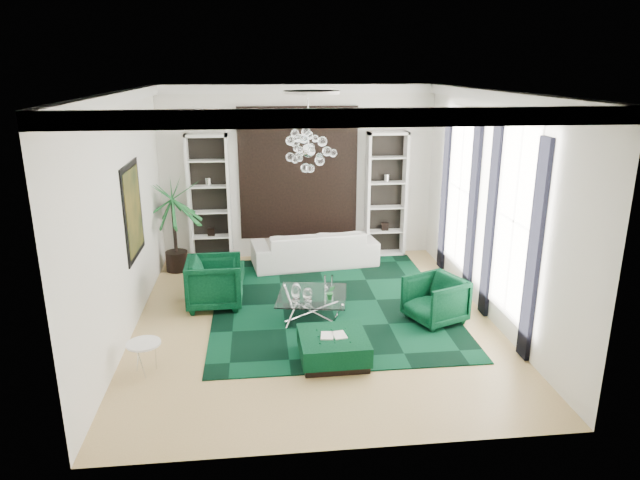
{
  "coord_description": "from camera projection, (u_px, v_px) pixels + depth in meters",
  "views": [
    {
      "loc": [
        -0.88,
        -8.92,
        4.19
      ],
      "look_at": [
        0.15,
        0.5,
        1.27
      ],
      "focal_mm": 32.0,
      "sensor_mm": 36.0,
      "label": 1
    }
  ],
  "objects": [
    {
      "name": "curtain_far_b",
      "position": [
        445.0,
        193.0,
        11.79
      ],
      "size": [
        0.07,
        0.3,
        3.25
      ],
      "primitive_type": "cube",
      "color": "black",
      "rests_on": "floor"
    },
    {
      "name": "shelving_right",
      "position": [
        386.0,
        195.0,
        12.73
      ],
      "size": [
        0.9,
        0.38,
        2.8
      ],
      "primitive_type": null,
      "color": "white",
      "rests_on": "floor"
    },
    {
      "name": "tapestry",
      "position": [
        298.0,
        173.0,
        12.53
      ],
      "size": [
        2.5,
        0.06,
        2.8
      ],
      "primitive_type": "cube",
      "color": "black",
      "rests_on": "wall_back"
    },
    {
      "name": "chandelier",
      "position": [
        308.0,
        151.0,
        9.24
      ],
      "size": [
        0.91,
        0.91,
        0.8
      ],
      "primitive_type": null,
      "rotation": [
        0.0,
        0.0,
        -0.02
      ],
      "color": "white",
      "rests_on": "ceiling"
    },
    {
      "name": "palm",
      "position": [
        173.0,
        213.0,
        11.75
      ],
      "size": [
        1.7,
        1.7,
        2.52
      ],
      "primitive_type": null,
      "rotation": [
        0.0,
        0.0,
        -0.08
      ],
      "color": "#1D6C30",
      "rests_on": "floor"
    },
    {
      "name": "painting",
      "position": [
        134.0,
        211.0,
        9.51
      ],
      "size": [
        0.04,
        1.3,
        1.6
      ],
      "primitive_type": "cube",
      "color": "black",
      "rests_on": "wall_left"
    },
    {
      "name": "table_plant",
      "position": [
        331.0,
        292.0,
        9.56
      ],
      "size": [
        0.14,
        0.12,
        0.26
      ],
      "primitive_type": "imported",
      "rotation": [
        0.0,
        0.0,
        -0.0
      ],
      "color": "#1D6C30",
      "rests_on": "coffee_table"
    },
    {
      "name": "side_table",
      "position": [
        145.0,
        358.0,
        8.02
      ],
      "size": [
        0.61,
        0.61,
        0.46
      ],
      "primitive_type": "cylinder",
      "rotation": [
        0.0,
        0.0,
        0.33
      ],
      "color": "white",
      "rests_on": "floor"
    },
    {
      "name": "curtain_far_a",
      "position": [
        472.0,
        211.0,
        10.31
      ],
      "size": [
        0.07,
        0.3,
        3.25
      ],
      "primitive_type": "cube",
      "color": "black",
      "rests_on": "floor"
    },
    {
      "name": "armchair_right",
      "position": [
        435.0,
        300.0,
        9.6
      ],
      "size": [
        1.12,
        1.11,
        0.79
      ],
      "primitive_type": "imported",
      "rotation": [
        0.0,
        0.0,
        -1.17
      ],
      "color": "black",
      "rests_on": "floor"
    },
    {
      "name": "curtain_near_b",
      "position": [
        491.0,
        223.0,
        9.51
      ],
      "size": [
        0.07,
        0.3,
        3.25
      ],
      "primitive_type": "cube",
      "color": "black",
      "rests_on": "floor"
    },
    {
      "name": "curtain_near_a",
      "position": [
        534.0,
        253.0,
        8.03
      ],
      "size": [
        0.07,
        0.3,
        3.25
      ],
      "primitive_type": "cube",
      "color": "black",
      "rests_on": "floor"
    },
    {
      "name": "wall_back",
      "position": [
        298.0,
        173.0,
        12.57
      ],
      "size": [
        6.0,
        0.02,
        3.8
      ],
      "primitive_type": "cube",
      "color": "white",
      "rests_on": "ground"
    },
    {
      "name": "floor",
      "position": [
        314.0,
        320.0,
        9.8
      ],
      "size": [
        6.0,
        7.0,
        0.02
      ],
      "primitive_type": "cube",
      "color": "tan",
      "rests_on": "ground"
    },
    {
      "name": "window_near",
      "position": [
        514.0,
        221.0,
        8.7
      ],
      "size": [
        0.03,
        1.1,
        2.9
      ],
      "primitive_type": "cube",
      "color": "white",
      "rests_on": "wall_right"
    },
    {
      "name": "ottoman_front",
      "position": [
        333.0,
        348.0,
        8.38
      ],
      "size": [
        1.01,
        1.01,
        0.39
      ],
      "primitive_type": "cube",
      "rotation": [
        0.0,
        0.0,
        0.02
      ],
      "color": "black",
      "rests_on": "floor"
    },
    {
      "name": "shelving_left",
      "position": [
        209.0,
        199.0,
        12.33
      ],
      "size": [
        0.9,
        0.38,
        2.8
      ],
      "primitive_type": null,
      "color": "white",
      "rests_on": "floor"
    },
    {
      "name": "wall_front",
      "position": [
        347.0,
        295.0,
        5.91
      ],
      "size": [
        6.0,
        0.02,
        3.8
      ],
      "primitive_type": "cube",
      "color": "white",
      "rests_on": "ground"
    },
    {
      "name": "wall_right",
      "position": [
        492.0,
        207.0,
        9.55
      ],
      "size": [
        0.02,
        7.0,
        3.8
      ],
      "primitive_type": "cube",
      "color": "white",
      "rests_on": "ground"
    },
    {
      "name": "wall_left",
      "position": [
        123.0,
        217.0,
        8.92
      ],
      "size": [
        0.02,
        7.0,
        3.8
      ],
      "primitive_type": "cube",
      "color": "white",
      "rests_on": "ground"
    },
    {
      "name": "crown_molding",
      "position": [
        314.0,
        98.0,
        8.71
      ],
      "size": [
        6.0,
        7.0,
        0.18
      ],
      "primitive_type": null,
      "color": "white",
      "rests_on": "ceiling"
    },
    {
      "name": "ceiling",
      "position": [
        314.0,
        90.0,
        8.68
      ],
      "size": [
        6.0,
        7.0,
        0.02
      ],
      "primitive_type": "cube",
      "color": "white",
      "rests_on": "ground"
    },
    {
      "name": "coffee_table",
      "position": [
        312.0,
        306.0,
        9.86
      ],
      "size": [
        1.34,
        1.34,
        0.4
      ],
      "primitive_type": null,
      "rotation": [
        0.0,
        0.0,
        -0.17
      ],
      "color": "white",
      "rests_on": "floor"
    },
    {
      "name": "ceiling_medallion",
      "position": [
        312.0,
        92.0,
        8.97
      ],
      "size": [
        0.9,
        0.9,
        0.05
      ],
      "primitive_type": "cylinder",
      "color": "white",
      "rests_on": "ceiling"
    },
    {
      "name": "book",
      "position": [
        333.0,
        335.0,
        8.32
      ],
      "size": [
        0.38,
        0.25,
        0.03
      ],
      "primitive_type": "cube",
      "color": "white",
      "rests_on": "ottoman_front"
    },
    {
      "name": "ottoman_side",
      "position": [
        221.0,
        277.0,
        11.21
      ],
      "size": [
        0.9,
        0.9,
        0.38
      ],
      "primitive_type": "cube",
      "rotation": [
        0.0,
        0.0,
        -0.05
      ],
      "color": "black",
      "rests_on": "floor"
    },
    {
      "name": "sofa",
      "position": [
        314.0,
        248.0,
        12.35
      ],
      "size": [
        2.77,
        1.36,
        0.78
      ],
      "primitive_type": "imported",
      "rotation": [
        0.0,
        0.0,
        3.26
      ],
      "color": "silver",
      "rests_on": "floor"
    },
    {
      "name": "window_far",
      "position": [
        460.0,
        189.0,
        10.98
      ],
      "size": [
        0.03,
        1.1,
        2.9
      ],
      "primitive_type": "cube",
      "color": "white",
      "rests_on": "wall_right"
    },
    {
      "name": "rug",
      "position": [
        330.0,
        302.0,
        10.46
      ],
      "size": [
        4.2,
        5.0,
        0.02
      ],
      "primitive_type": "cube",
      "color": "black",
      "rests_on": "floor"
    },
    {
      "name": "armchair_left",
      "position": [
        215.0,
        282.0,
        10.22
      ],
      "size": [
        1.01,
        0.98,
        0.9
      ],
      "primitive_type": "imported",
      "rotation": [
        0.0,
        0.0,
        1.59
      ],
      "color": "black",
      "rests_on": "floor"
    }
  ]
}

